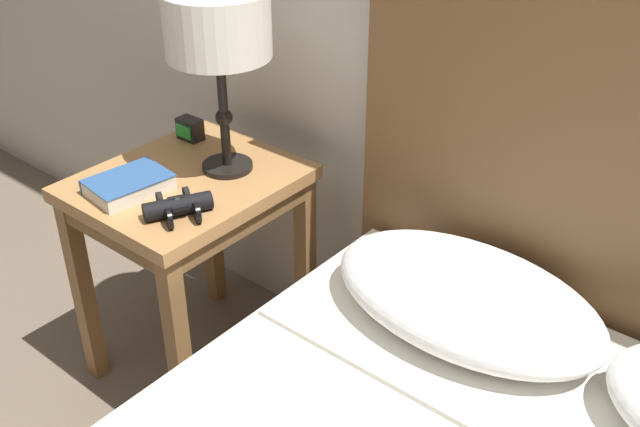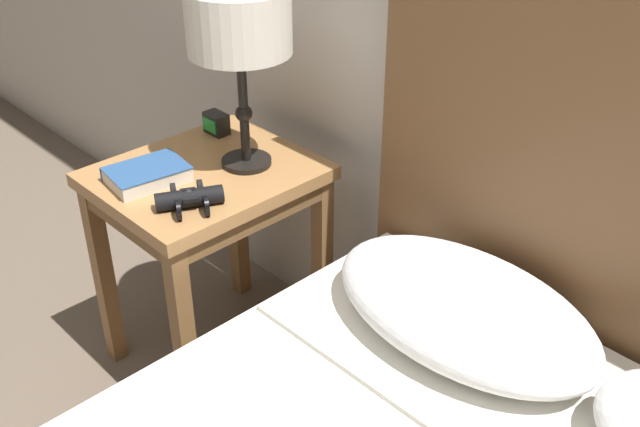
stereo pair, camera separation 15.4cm
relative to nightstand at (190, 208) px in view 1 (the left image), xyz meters
The scene contains 5 objects.
nightstand is the anchor object (origin of this frame).
table_lamp 0.47m from the nightstand, 63.59° to the left, with size 0.25×0.25×0.45m.
book_on_nightstand 0.19m from the nightstand, 110.28° to the right, with size 0.16×0.21×0.04m.
binoculars_pair 0.22m from the nightstand, 46.76° to the right, with size 0.16×0.16×0.05m.
alarm_clock 0.25m from the nightstand, 134.98° to the left, with size 0.07×0.05×0.06m.
Camera 1 is at (0.80, -0.40, 1.51)m, focal length 42.00 mm.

